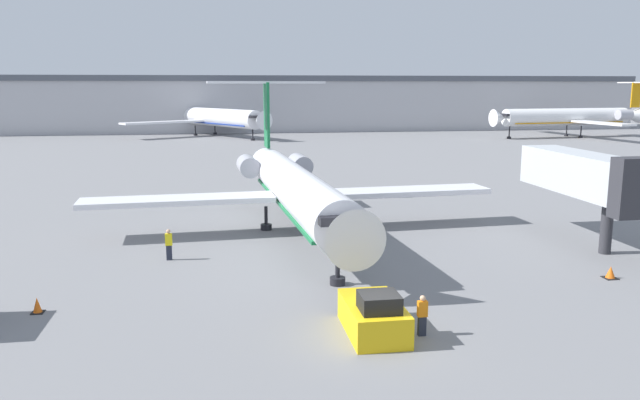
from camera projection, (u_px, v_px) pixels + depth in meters
ground_plane at (376, 341)px, 24.91m from camera, size 600.00×600.00×0.00m
terminal_building at (246, 103)px, 140.35m from camera, size 180.00×16.80×12.21m
airplane_main at (294, 186)px, 43.30m from camera, size 28.81×30.43×10.44m
pushback_tug at (374, 316)px, 25.62m from camera, size 2.22×4.16×1.99m
worker_near_tug at (422, 315)px, 25.33m from camera, size 0.40×0.24×1.71m
worker_by_wing at (169, 244)px, 36.36m from camera, size 0.40×0.26×1.84m
traffic_cone_left at (37, 306)px, 27.97m from camera, size 0.54×0.54×0.71m
traffic_cone_right at (610, 273)px, 32.99m from camera, size 0.69×0.69×0.66m
airplane_parked_far_left at (208, 117)px, 127.08m from camera, size 32.35×35.93×10.70m
airplane_parked_far_right at (571, 117)px, 122.69m from camera, size 33.66×30.95×10.77m
jet_bridge at (588, 176)px, 39.44m from camera, size 3.20×12.13×6.19m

